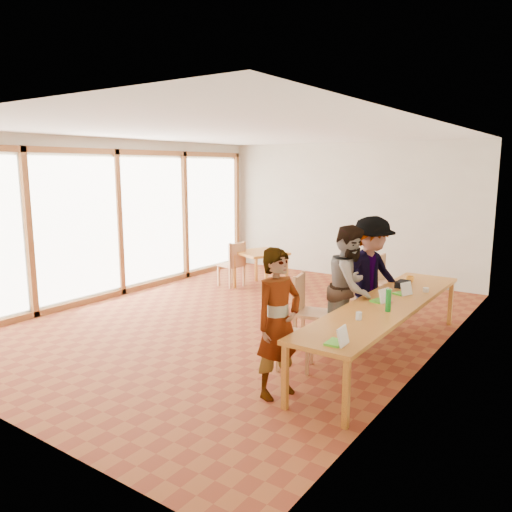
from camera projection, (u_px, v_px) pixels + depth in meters
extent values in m
plane|color=brown|center=(243.00, 320.00, 8.17)|extent=(8.00, 8.00, 0.00)
cube|color=beige|center=(349.00, 211.00, 11.14)|extent=(6.00, 0.10, 3.00)
cube|color=beige|center=(436.00, 246.00, 6.22)|extent=(0.10, 8.00, 3.00)
cube|color=white|center=(119.00, 218.00, 9.57)|extent=(0.10, 8.00, 3.00)
cube|color=white|center=(242.00, 131.00, 7.64)|extent=(6.00, 8.00, 0.04)
cube|color=#C8852C|center=(387.00, 305.00, 6.42)|extent=(0.80, 4.00, 0.05)
cube|color=#C8852C|center=(285.00, 377.00, 5.11)|extent=(0.06, 0.06, 0.70)
cube|color=#C8852C|center=(408.00, 297.00, 8.25)|extent=(0.06, 0.06, 0.70)
cube|color=#C8852C|center=(346.00, 394.00, 4.73)|extent=(0.06, 0.06, 0.70)
cube|color=#C8852C|center=(450.00, 303.00, 7.86)|extent=(0.06, 0.06, 0.70)
cube|color=#C8852C|center=(261.00, 253.00, 10.27)|extent=(0.90, 0.90, 0.05)
cube|color=#C8852C|center=(234.00, 272.00, 10.24)|extent=(0.05, 0.05, 0.70)
cube|color=#C8852C|center=(256.00, 265.00, 10.87)|extent=(0.05, 0.05, 0.70)
cube|color=#C8852C|center=(266.00, 276.00, 9.80)|extent=(0.05, 0.05, 0.70)
cube|color=#C8852C|center=(287.00, 270.00, 10.43)|extent=(0.05, 0.05, 0.70)
cube|color=tan|center=(295.00, 335.00, 6.16)|extent=(0.54, 0.54, 0.04)
cube|color=tan|center=(281.00, 315.00, 6.17)|extent=(0.18, 0.41, 0.44)
cube|color=tan|center=(313.00, 313.00, 6.86)|extent=(0.57, 0.57, 0.05)
cube|color=tan|center=(299.00, 293.00, 6.89)|extent=(0.15, 0.47, 0.50)
cube|color=tan|center=(360.00, 296.00, 7.84)|extent=(0.52, 0.52, 0.04)
cube|color=tan|center=(350.00, 278.00, 7.93)|extent=(0.10, 0.46, 0.48)
cube|color=tan|center=(386.00, 283.00, 8.83)|extent=(0.53, 0.53, 0.04)
cube|color=tan|center=(378.00, 268.00, 8.93)|extent=(0.15, 0.43, 0.45)
cube|color=tan|center=(231.00, 265.00, 10.42)|extent=(0.52, 0.52, 0.04)
cube|color=tan|center=(237.00, 254.00, 10.23)|extent=(0.13, 0.44, 0.46)
imported|color=gray|center=(278.00, 323.00, 5.36)|extent=(0.54, 0.68, 1.64)
imported|color=gray|center=(350.00, 287.00, 6.80)|extent=(0.74, 0.90, 1.71)
imported|color=gray|center=(370.00, 277.00, 7.30)|extent=(1.05, 1.31, 1.77)
cube|color=#58D52E|center=(335.00, 343.00, 4.93)|extent=(0.17, 0.23, 0.02)
cube|color=white|center=(343.00, 336.00, 4.87)|extent=(0.07, 0.21, 0.18)
cube|color=#58D52E|center=(379.00, 301.00, 6.47)|extent=(0.21, 0.26, 0.02)
cube|color=white|center=(385.00, 296.00, 6.39)|extent=(0.11, 0.21, 0.19)
cube|color=#58D52E|center=(402.00, 293.00, 6.85)|extent=(0.22, 0.26, 0.02)
cube|color=white|center=(406.00, 289.00, 6.77)|extent=(0.13, 0.21, 0.18)
imported|color=#FDA62E|center=(410.00, 279.00, 7.53)|extent=(0.14, 0.14, 0.10)
cylinder|color=#157824|center=(388.00, 300.00, 6.00)|extent=(0.07, 0.07, 0.28)
cylinder|color=silver|center=(359.00, 316.00, 5.70)|extent=(0.07, 0.07, 0.09)
cylinder|color=white|center=(426.00, 290.00, 6.96)|extent=(0.08, 0.08, 0.06)
cube|color=#C12F65|center=(389.00, 302.00, 6.40)|extent=(0.05, 0.10, 0.01)
cube|color=black|center=(403.00, 284.00, 7.23)|extent=(0.16, 0.26, 0.09)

